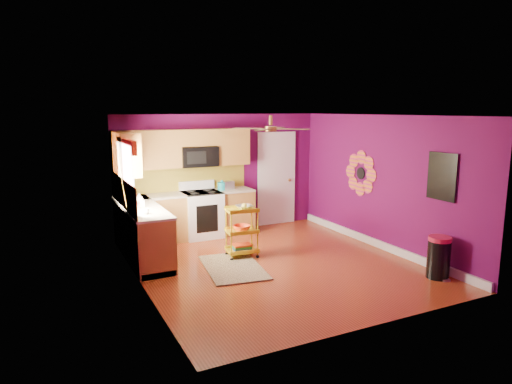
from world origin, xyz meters
TOP-DOWN VIEW (x-y plane):
  - ground at (0.00, 0.00)m, footprint 5.00×5.00m
  - room_envelope at (0.03, 0.00)m, footprint 4.54×5.04m
  - lower_cabinets at (-1.35, 1.82)m, footprint 2.81×2.31m
  - electric_range at (-0.55, 2.17)m, footprint 0.76×0.66m
  - upper_cabinetry at (-1.24, 2.17)m, footprint 2.80×2.30m
  - left_window at (-2.22, 1.05)m, footprint 0.08×1.35m
  - panel_door at (1.35, 2.47)m, footprint 0.95×0.11m
  - right_wall_art at (2.23, -0.34)m, footprint 0.04×2.74m
  - ceiling_fan at (0.00, 0.20)m, footprint 1.01×1.01m
  - shag_rug at (-0.72, 0.14)m, footprint 1.10×1.57m
  - rolling_cart at (-0.34, 0.61)m, footprint 0.58×0.45m
  - trash_can at (1.98, -1.67)m, footprint 0.45×0.45m
  - teal_kettle at (-0.08, 2.21)m, footprint 0.18×0.18m
  - toaster at (0.06, 2.19)m, footprint 0.22×0.15m
  - soap_bottle_a at (-1.94, 1.26)m, footprint 0.08×0.08m
  - soap_bottle_b at (-1.92, 1.57)m, footprint 0.14×0.14m
  - counter_dish at (-1.96, 1.91)m, footprint 0.28×0.28m
  - counter_cup at (-2.01, 0.68)m, footprint 0.11×0.11m

SIDE VIEW (x-z plane):
  - ground at x=0.00m, z-range 0.00..0.00m
  - shag_rug at x=-0.72m, z-range 0.00..0.02m
  - trash_can at x=1.98m, z-range 0.00..0.66m
  - lower_cabinets at x=-1.35m, z-range -0.04..0.90m
  - electric_range at x=-0.55m, z-range -0.08..1.05m
  - rolling_cart at x=-0.34m, z-range 0.01..0.99m
  - counter_dish at x=-1.96m, z-range 0.94..1.01m
  - counter_cup at x=-2.01m, z-range 0.94..1.03m
  - teal_kettle at x=-0.08m, z-range 0.92..1.13m
  - soap_bottle_a at x=-1.94m, z-range 0.94..1.11m
  - panel_door at x=1.35m, z-range -0.05..2.10m
  - soap_bottle_b at x=-1.92m, z-range 0.94..1.12m
  - toaster at x=0.06m, z-range 0.94..1.12m
  - right_wall_art at x=2.23m, z-range 0.92..1.96m
  - room_envelope at x=0.03m, z-range 0.37..2.89m
  - left_window at x=-2.22m, z-range 1.20..2.28m
  - upper_cabinetry at x=-1.24m, z-range 1.17..2.43m
  - ceiling_fan at x=0.00m, z-range 2.16..2.42m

